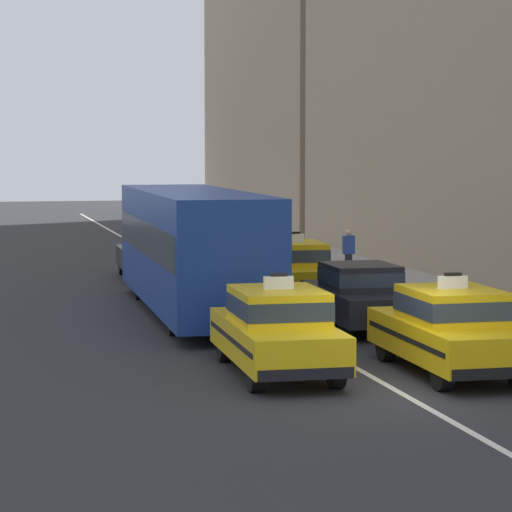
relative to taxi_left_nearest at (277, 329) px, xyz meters
name	(u,v)px	position (x,y,z in m)	size (l,w,h in m)	color
ground_plane	(397,391)	(1.68, -1.98, -0.88)	(160.00, 160.00, 0.00)	#2B2B2D
lane_stripe_left_right	(190,275)	(1.68, 18.02, -0.87)	(0.14, 80.00, 0.01)	silver
sidewalk_curb	(396,285)	(7.28, 13.02, -0.80)	(4.00, 90.00, 0.15)	#9E9993
taxi_left_nearest	(277,329)	(0.00, 0.00, 0.00)	(1.94, 4.61, 1.96)	black
bus_left_second	(193,245)	(-0.02, 8.54, 0.94)	(2.79, 11.26, 3.22)	black
sedan_left_third	(148,253)	(0.13, 17.37, -0.03)	(1.92, 4.36, 1.58)	black
taxi_right_nearest	(450,328)	(3.22, -0.70, 0.00)	(1.89, 4.59, 1.96)	black
sedan_right_second	(359,294)	(3.34, 5.02, -0.03)	(1.86, 4.34, 1.58)	black
taxi_right_third	(293,269)	(3.33, 10.81, 0.00)	(2.08, 4.66, 1.96)	black
taxi_right_fourth	(242,253)	(3.13, 16.48, 0.00)	(1.82, 4.56, 1.96)	black
taxi_right_fifth	(215,240)	(3.39, 22.02, 0.00)	(1.85, 4.57, 1.96)	black
taxi_right_sixth	(178,229)	(3.11, 28.47, 0.00)	(1.85, 4.57, 1.96)	black
pedestrian_near_crosswalk	(349,254)	(6.13, 14.30, 0.08)	(0.36, 0.24, 1.61)	#23232D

